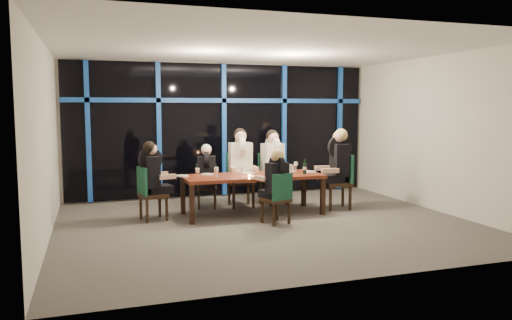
% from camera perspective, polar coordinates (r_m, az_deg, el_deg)
% --- Properties ---
extents(room, '(7.04, 7.00, 3.02)m').
position_cam_1_polar(room, '(8.48, 1.29, 6.16)').
color(room, '#5C5651').
rests_on(room, ground).
extents(window_wall, '(6.86, 0.43, 2.94)m').
position_cam_1_polar(window_wall, '(11.30, -3.69, 3.70)').
color(window_wall, black).
rests_on(window_wall, ground).
extents(dining_table, '(2.60, 1.00, 0.75)m').
position_cam_1_polar(dining_table, '(9.33, -0.39, -2.13)').
color(dining_table, maroon).
rests_on(dining_table, ground).
extents(chair_far_left, '(0.47, 0.47, 0.87)m').
position_cam_1_polar(chair_far_left, '(10.07, -5.67, -2.68)').
color(chair_far_left, black).
rests_on(chair_far_left, ground).
extents(chair_far_mid, '(0.53, 0.53, 1.08)m').
position_cam_1_polar(chair_far_mid, '(10.18, -1.86, -1.88)').
color(chair_far_mid, black).
rests_on(chair_far_mid, ground).
extents(chair_far_right, '(0.57, 0.57, 1.05)m').
position_cam_1_polar(chair_far_right, '(10.46, 1.76, -1.76)').
color(chair_far_right, black).
rests_on(chair_far_right, ground).
extents(chair_end_left, '(0.53, 0.53, 0.97)m').
position_cam_1_polar(chair_end_left, '(9.04, -12.18, -3.44)').
color(chair_end_left, black).
rests_on(chair_end_left, ground).
extents(chair_end_right, '(0.57, 0.57, 1.08)m').
position_cam_1_polar(chair_end_right, '(10.03, 9.77, -2.08)').
color(chair_end_right, black).
rests_on(chair_end_right, ground).
extents(chair_near_mid, '(0.52, 0.52, 0.89)m').
position_cam_1_polar(chair_near_mid, '(8.57, 2.59, -4.11)').
color(chair_near_mid, black).
rests_on(chair_near_mid, ground).
extents(diner_far_left, '(0.48, 0.58, 0.85)m').
position_cam_1_polar(diner_far_left, '(9.96, -5.68, -0.76)').
color(diner_far_left, black).
rests_on(diner_far_left, ground).
extents(diner_far_mid, '(0.55, 0.69, 1.06)m').
position_cam_1_polar(diner_far_mid, '(10.04, -1.74, 0.47)').
color(diner_far_mid, silver).
rests_on(diner_far_mid, ground).
extents(diner_far_right, '(0.58, 0.70, 1.03)m').
position_cam_1_polar(diner_far_right, '(10.34, 2.03, 0.47)').
color(diner_far_right, silver).
rests_on(diner_far_right, ground).
extents(diner_end_left, '(0.64, 0.54, 0.94)m').
position_cam_1_polar(diner_end_left, '(9.01, -11.74, -1.00)').
color(diner_end_left, black).
rests_on(diner_end_left, ground).
extents(diner_end_right, '(0.71, 0.58, 1.06)m').
position_cam_1_polar(diner_end_right, '(9.95, 9.32, 0.34)').
color(diner_end_right, black).
rests_on(diner_end_right, ground).
extents(diner_near_mid, '(0.53, 0.60, 0.87)m').
position_cam_1_polar(diner_near_mid, '(8.58, 2.29, -1.71)').
color(diner_near_mid, black).
rests_on(diner_near_mid, ground).
extents(plate_far_left, '(0.24, 0.24, 0.01)m').
position_cam_1_polar(plate_far_left, '(9.41, -5.58, -1.62)').
color(plate_far_left, white).
rests_on(plate_far_left, dining_table).
extents(plate_far_mid, '(0.24, 0.24, 0.01)m').
position_cam_1_polar(plate_far_mid, '(9.53, -0.92, -1.50)').
color(plate_far_mid, white).
rests_on(plate_far_mid, dining_table).
extents(plate_far_right, '(0.24, 0.24, 0.01)m').
position_cam_1_polar(plate_far_right, '(9.89, 3.72, -1.23)').
color(plate_far_right, white).
rests_on(plate_far_right, dining_table).
extents(plate_end_left, '(0.24, 0.24, 0.01)m').
position_cam_1_polar(plate_end_left, '(9.23, -8.41, -1.81)').
color(plate_end_left, white).
rests_on(plate_end_left, dining_table).
extents(plate_end_right, '(0.24, 0.24, 0.01)m').
position_cam_1_polar(plate_end_right, '(9.80, 6.19, -1.32)').
color(plate_end_right, white).
rests_on(plate_end_right, dining_table).
extents(plate_near_mid, '(0.24, 0.24, 0.01)m').
position_cam_1_polar(plate_near_mid, '(9.03, 0.06, -1.91)').
color(plate_near_mid, white).
rests_on(plate_near_mid, dining_table).
extents(wine_bottle, '(0.07, 0.07, 0.30)m').
position_cam_1_polar(wine_bottle, '(9.49, 5.59, -0.91)').
color(wine_bottle, black).
rests_on(wine_bottle, dining_table).
extents(water_pitcher, '(0.12, 0.11, 0.20)m').
position_cam_1_polar(water_pitcher, '(9.37, 3.78, -1.08)').
color(water_pitcher, silver).
rests_on(water_pitcher, dining_table).
extents(tea_light, '(0.05, 0.05, 0.03)m').
position_cam_1_polar(tea_light, '(9.13, -0.76, -1.78)').
color(tea_light, '#FC9B4B').
rests_on(tea_light, dining_table).
extents(wine_glass_a, '(0.06, 0.06, 0.17)m').
position_cam_1_polar(wine_glass_a, '(9.09, -1.60, -1.14)').
color(wine_glass_a, silver).
rests_on(wine_glass_a, dining_table).
extents(wine_glass_b, '(0.07, 0.07, 0.17)m').
position_cam_1_polar(wine_glass_b, '(9.41, -0.58, -0.85)').
color(wine_glass_b, white).
rests_on(wine_glass_b, dining_table).
extents(wine_glass_c, '(0.08, 0.08, 0.20)m').
position_cam_1_polar(wine_glass_c, '(9.42, 2.73, -0.76)').
color(wine_glass_c, silver).
rests_on(wine_glass_c, dining_table).
extents(wine_glass_d, '(0.07, 0.07, 0.17)m').
position_cam_1_polar(wine_glass_d, '(9.13, -4.52, -1.10)').
color(wine_glass_d, silver).
rests_on(wine_glass_d, dining_table).
extents(wine_glass_e, '(0.07, 0.07, 0.19)m').
position_cam_1_polar(wine_glass_e, '(9.85, 4.58, -0.50)').
color(wine_glass_e, white).
rests_on(wine_glass_e, dining_table).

